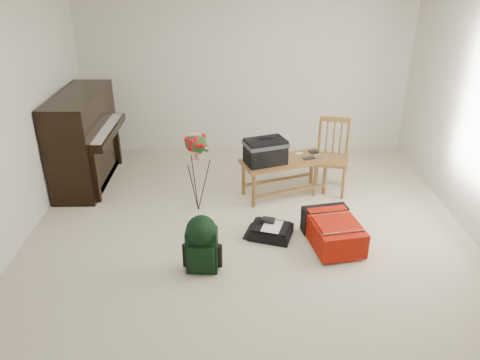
{
  "coord_description": "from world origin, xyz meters",
  "views": [
    {
      "loc": [
        -0.15,
        -4.32,
        2.9
      ],
      "look_at": [
        -0.1,
        0.35,
        0.61
      ],
      "focal_mm": 35.0,
      "sensor_mm": 36.0,
      "label": 1
    }
  ],
  "objects_px": {
    "red_suitcase": "(332,229)",
    "green_backpack": "(202,241)",
    "bench": "(270,152)",
    "dining_chair": "(331,157)",
    "black_duffel": "(271,231)",
    "flower_stand": "(197,173)",
    "piano": "(85,141)"
  },
  "relations": [
    {
      "from": "piano",
      "to": "bench",
      "type": "xyz_separation_m",
      "value": [
        2.48,
        -0.43,
        0.01
      ]
    },
    {
      "from": "red_suitcase",
      "to": "piano",
      "type": "bearing_deg",
      "value": 142.45
    },
    {
      "from": "black_duffel",
      "to": "flower_stand",
      "type": "relative_size",
      "value": 0.52
    },
    {
      "from": "bench",
      "to": "black_duffel",
      "type": "distance_m",
      "value": 1.15
    },
    {
      "from": "black_duffel",
      "to": "bench",
      "type": "bearing_deg",
      "value": 104.8
    },
    {
      "from": "dining_chair",
      "to": "flower_stand",
      "type": "bearing_deg",
      "value": -149.09
    },
    {
      "from": "red_suitcase",
      "to": "green_backpack",
      "type": "xyz_separation_m",
      "value": [
        -1.4,
        -0.49,
        0.17
      ]
    },
    {
      "from": "red_suitcase",
      "to": "flower_stand",
      "type": "relative_size",
      "value": 0.78
    },
    {
      "from": "bench",
      "to": "green_backpack",
      "type": "distance_m",
      "value": 1.82
    },
    {
      "from": "bench",
      "to": "red_suitcase",
      "type": "distance_m",
      "value": 1.36
    },
    {
      "from": "green_backpack",
      "to": "flower_stand",
      "type": "relative_size",
      "value": 0.59
    },
    {
      "from": "red_suitcase",
      "to": "green_backpack",
      "type": "bearing_deg",
      "value": -171.46
    },
    {
      "from": "green_backpack",
      "to": "piano",
      "type": "bearing_deg",
      "value": 132.23
    },
    {
      "from": "black_duffel",
      "to": "flower_stand",
      "type": "distance_m",
      "value": 1.14
    },
    {
      "from": "bench",
      "to": "dining_chair",
      "type": "bearing_deg",
      "value": -11.17
    },
    {
      "from": "dining_chair",
      "to": "piano",
      "type": "bearing_deg",
      "value": -171.66
    },
    {
      "from": "flower_stand",
      "to": "black_duffel",
      "type": "bearing_deg",
      "value": -31.92
    },
    {
      "from": "dining_chair",
      "to": "flower_stand",
      "type": "height_order",
      "value": "flower_stand"
    },
    {
      "from": "black_duffel",
      "to": "flower_stand",
      "type": "bearing_deg",
      "value": 162.37
    },
    {
      "from": "red_suitcase",
      "to": "black_duffel",
      "type": "relative_size",
      "value": 1.5
    },
    {
      "from": "bench",
      "to": "red_suitcase",
      "type": "height_order",
      "value": "bench"
    },
    {
      "from": "piano",
      "to": "bench",
      "type": "height_order",
      "value": "piano"
    },
    {
      "from": "bench",
      "to": "black_duffel",
      "type": "bearing_deg",
      "value": -112.64
    },
    {
      "from": "red_suitcase",
      "to": "bench",
      "type": "bearing_deg",
      "value": 107.97
    },
    {
      "from": "red_suitcase",
      "to": "flower_stand",
      "type": "height_order",
      "value": "flower_stand"
    },
    {
      "from": "dining_chair",
      "to": "flower_stand",
      "type": "distance_m",
      "value": 1.8
    },
    {
      "from": "piano",
      "to": "green_backpack",
      "type": "height_order",
      "value": "piano"
    },
    {
      "from": "bench",
      "to": "dining_chair",
      "type": "distance_m",
      "value": 0.83
    },
    {
      "from": "red_suitcase",
      "to": "flower_stand",
      "type": "distance_m",
      "value": 1.72
    },
    {
      "from": "piano",
      "to": "red_suitcase",
      "type": "xyz_separation_m",
      "value": [
        3.1,
        -1.56,
        -0.43
      ]
    },
    {
      "from": "bench",
      "to": "flower_stand",
      "type": "distance_m",
      "value": 1.0
    },
    {
      "from": "dining_chair",
      "to": "black_duffel",
      "type": "bearing_deg",
      "value": -113.31
    }
  ]
}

